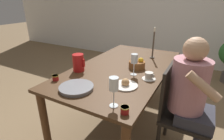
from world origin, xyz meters
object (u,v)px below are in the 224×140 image
object	(u,v)px
red_pitcher	(78,63)
bread_plate	(125,84)
chair_person_side	(178,111)
teacup_near_person	(149,76)
person_seated	(192,94)
jam_jar_red	(125,110)
jam_jar_amber	(55,78)
serving_tray	(76,88)
wine_glass_juice	(114,86)
candlestick_tall	(153,46)
fruit_bowl	(137,64)
wine_glass_water	(134,60)

from	to	relation	value
red_pitcher	bread_plate	xyz separation A→B (m)	(0.58, -0.08, -0.07)
chair_person_side	bread_plate	world-z (taller)	chair_person_side
teacup_near_person	person_seated	bearing A→B (deg)	-4.68
jam_jar_red	bread_plate	bearing A→B (deg)	114.12
person_seated	jam_jar_amber	size ratio (longest dim) A/B	19.36
bread_plate	jam_jar_red	distance (m)	0.39
red_pitcher	chair_person_side	bearing A→B (deg)	8.06
red_pitcher	serving_tray	size ratio (longest dim) A/B	0.63
wine_glass_juice	serving_tray	distance (m)	0.43
jam_jar_red	candlestick_tall	xyz separation A→B (m)	(-0.18, 1.23, 0.13)
red_pitcher	wine_glass_juice	distance (m)	0.75
fruit_bowl	candlestick_tall	distance (m)	0.44
candlestick_tall	serving_tray	bearing A→B (deg)	-105.55
wine_glass_juice	fruit_bowl	bearing A→B (deg)	99.31
bread_plate	jam_jar_amber	bearing A→B (deg)	-161.44
wine_glass_water	teacup_near_person	distance (m)	0.21
chair_person_side	jam_jar_amber	world-z (taller)	chair_person_side
person_seated	bread_plate	distance (m)	0.57
red_pitcher	fruit_bowl	world-z (taller)	red_pitcher
person_seated	jam_jar_red	bearing A→B (deg)	-32.91
red_pitcher	teacup_near_person	world-z (taller)	red_pitcher
wine_glass_juice	jam_jar_red	xyz separation A→B (m)	(0.10, -0.04, -0.13)
wine_glass_water	wine_glass_juice	xyz separation A→B (m)	(0.09, -0.58, 0.00)
person_seated	bread_plate	bearing A→B (deg)	-68.71
wine_glass_juice	candlestick_tall	world-z (taller)	candlestick_tall
chair_person_side	teacup_near_person	xyz separation A→B (m)	(-0.30, 0.01, 0.28)
wine_glass_water	candlestick_tall	size ratio (longest dim) A/B	0.56
wine_glass_water	wine_glass_juice	bearing A→B (deg)	-81.62
wine_glass_juice	jam_jar_red	bearing A→B (deg)	-20.53
serving_tray	bread_plate	xyz separation A→B (m)	(0.34, 0.25, 0.00)
jam_jar_amber	red_pitcher	bearing A→B (deg)	82.01
chair_person_side	bread_plate	distance (m)	0.56
chair_person_side	candlestick_tall	world-z (taller)	candlestick_tall
wine_glass_water	candlestick_tall	distance (m)	0.61
teacup_near_person	bread_plate	bearing A→B (deg)	-119.97
wine_glass_juice	teacup_near_person	xyz separation A→B (m)	(0.08, 0.55, -0.13)
wine_glass_water	jam_jar_red	bearing A→B (deg)	-72.97
bread_plate	jam_jar_amber	size ratio (longest dim) A/B	3.61
teacup_near_person	candlestick_tall	distance (m)	0.67
person_seated	serving_tray	size ratio (longest dim) A/B	4.04
chair_person_side	bread_plate	xyz separation A→B (m)	(-0.44, -0.23, 0.27)
serving_tray	jam_jar_red	world-z (taller)	jam_jar_red
person_seated	red_pitcher	bearing A→B (deg)	-83.73
fruit_bowl	person_seated	bearing A→B (deg)	-22.98
jam_jar_amber	wine_glass_water	bearing A→B (deg)	38.65
wine_glass_water	fruit_bowl	xyz separation A→B (m)	(-0.04, 0.19, -0.12)
chair_person_side	wine_glass_juice	xyz separation A→B (m)	(-0.38, -0.55, 0.42)
wine_glass_water	jam_jar_red	distance (m)	0.66
chair_person_side	teacup_near_person	size ratio (longest dim) A/B	6.87
teacup_near_person	candlestick_tall	xyz separation A→B (m)	(-0.16, 0.64, 0.13)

